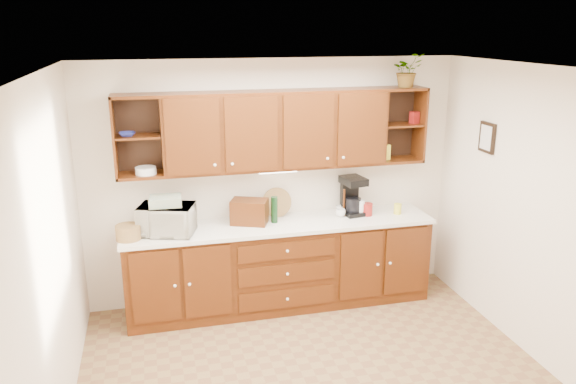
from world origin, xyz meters
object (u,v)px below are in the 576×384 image
potted_plant (407,70)px  coffee_maker (352,196)px  bread_box (249,212)px  microwave (167,219)px

potted_plant → coffee_maker: bearing=178.9°
bread_box → coffee_maker: coffee_maker is taller
bread_box → potted_plant: bearing=24.1°
microwave → bread_box: 0.84m
bread_box → potted_plant: potted_plant is taller
coffee_maker → bread_box: bearing=174.4°
coffee_maker → potted_plant: size_ratio=1.18×
coffee_maker → potted_plant: bearing=-9.7°
bread_box → coffee_maker: (1.14, 0.06, 0.07)m
microwave → coffee_maker: 1.99m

